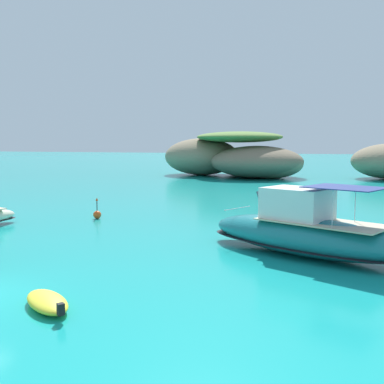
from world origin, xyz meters
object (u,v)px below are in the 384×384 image
Objects in this scene: islet_large at (238,158)px; dinghy_tender at (47,302)px; channel_buoy at (97,214)px; motorboat_teal at (305,233)px.

islet_large is 9.96× the size of dinghy_tender.
islet_large is 59.04m from dinghy_tender.
channel_buoy is at bearing -90.68° from islet_large.
motorboat_teal reaches higher than dinghy_tender.
islet_large is 50.61m from motorboat_teal.
dinghy_tender is at bearing -65.44° from channel_buoy.
islet_large is at bearing 89.32° from channel_buoy.
motorboat_teal is 4.09× the size of dinghy_tender.
islet_large is 18.31× the size of channel_buoy.
motorboat_teal is at bearing -22.88° from channel_buoy.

